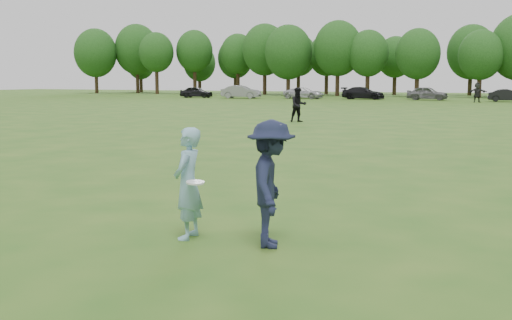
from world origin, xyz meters
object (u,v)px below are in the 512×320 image
at_px(thrower, 188,183).
at_px(car_d, 363,93).
at_px(player_far_d, 477,92).
at_px(car_b, 241,92).
at_px(defender, 271,184).
at_px(car_e, 427,93).
at_px(car_a, 196,92).
at_px(player_far_a, 298,105).
at_px(car_f, 508,96).
at_px(car_c, 304,93).

relative_size(thrower, car_d, 0.34).
distance_m(player_far_d, car_b, 27.26).
height_order(defender, car_e, defender).
bearing_deg(thrower, car_a, -157.94).
height_order(player_far_a, player_far_d, player_far_d).
xyz_separation_m(player_far_a, car_a, (-26.28, 35.25, -0.25)).
relative_size(player_far_d, car_d, 0.41).
bearing_deg(player_far_d, car_a, 165.33).
height_order(car_a, car_e, car_e).
bearing_deg(car_d, defender, -166.52).
relative_size(player_far_d, car_b, 0.42).
distance_m(thrower, car_f, 60.04).
xyz_separation_m(player_far_a, player_far_d, (7.24, 33.62, 0.05)).
height_order(player_far_a, car_b, player_far_a).
bearing_deg(player_far_d, car_f, 30.51).
distance_m(player_far_d, car_e, 7.07).
bearing_deg(thrower, player_far_d, 172.30).
height_order(car_b, car_f, car_b).
distance_m(thrower, car_c, 63.79).
bearing_deg(car_a, player_far_d, -99.69).
height_order(car_d, car_f, car_d).
bearing_deg(defender, car_e, -13.81).
relative_size(defender, car_e, 0.41).
bearing_deg(car_d, car_f, -94.65).
distance_m(defender, car_c, 64.10).
bearing_deg(car_e, car_a, 97.28).
relative_size(car_a, car_d, 0.83).
relative_size(defender, player_far_a, 0.96).
bearing_deg(car_a, player_far_a, -150.19).
distance_m(player_far_d, car_a, 33.57).
distance_m(car_a, car_d, 20.92).
distance_m(thrower, car_a, 67.58).
bearing_deg(player_far_a, car_b, 82.00).
distance_m(car_a, car_b, 6.31).
height_order(player_far_d, car_d, player_far_d).
bearing_deg(thrower, car_f, 169.59).
height_order(player_far_a, car_f, player_far_a).
distance_m(car_b, car_c, 7.67).
xyz_separation_m(car_b, car_e, (21.69, 2.90, -0.03)).
xyz_separation_m(thrower, car_b, (-26.71, 58.83, -0.05)).
relative_size(car_a, car_f, 1.03).
bearing_deg(car_a, car_d, -89.95).
distance_m(car_e, car_f, 8.58).
bearing_deg(thrower, player_far_a, -171.33).
relative_size(car_e, car_f, 1.13).
bearing_deg(car_c, player_far_d, -98.39).
relative_size(thrower, car_b, 0.35).
distance_m(defender, player_far_a, 24.94).
distance_m(car_c, car_e, 14.30).
bearing_deg(car_f, player_far_a, 161.29).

